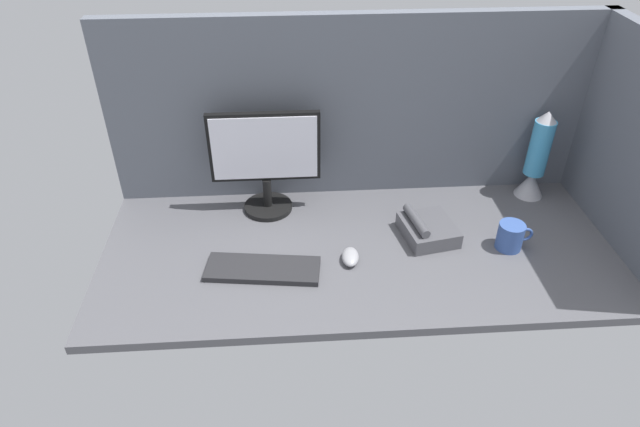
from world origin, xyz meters
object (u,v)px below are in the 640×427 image
(mug_ceramic_blue, at_px, (511,236))
(lava_lamp, at_px, (536,162))
(mouse, at_px, (350,257))
(desk_phone, at_px, (427,229))
(monitor, at_px, (265,158))
(keyboard, at_px, (263,269))

(mug_ceramic_blue, bearing_deg, lava_lamp, 59.01)
(mug_ceramic_blue, relative_size, lava_lamp, 0.35)
(mouse, bearing_deg, mug_ceramic_blue, 9.66)
(lava_lamp, distance_m, desk_phone, 0.53)
(monitor, bearing_deg, mug_ceramic_blue, -19.75)
(keyboard, bearing_deg, mouse, 14.02)
(mug_ceramic_blue, xyz_separation_m, desk_phone, (-0.27, 0.08, -0.02))
(monitor, distance_m, desk_phone, 0.63)
(mug_ceramic_blue, bearing_deg, keyboard, -175.30)
(monitor, xyz_separation_m, keyboard, (-0.01, -0.37, -0.20))
(monitor, relative_size, mouse, 4.13)
(desk_phone, bearing_deg, keyboard, -165.48)
(monitor, distance_m, lava_lamp, 1.02)
(mouse, xyz_separation_m, mug_ceramic_blue, (0.55, 0.04, 0.03))
(keyboard, relative_size, mug_ceramic_blue, 3.01)
(keyboard, distance_m, desk_phone, 0.59)
(keyboard, distance_m, lava_lamp, 1.12)
(keyboard, height_order, desk_phone, desk_phone)
(monitor, height_order, keyboard, monitor)
(monitor, height_order, mug_ceramic_blue, monitor)
(keyboard, xyz_separation_m, mouse, (0.29, 0.03, 0.01))
(mug_ceramic_blue, bearing_deg, mouse, -176.36)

